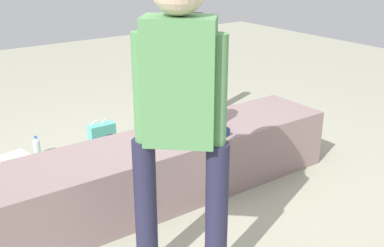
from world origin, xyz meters
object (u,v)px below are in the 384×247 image
(cake_box_white, at_px, (14,165))
(gift_bag, at_px, (103,141))
(handbag_black_leather, at_px, (112,161))
(child_seated, at_px, (202,103))
(water_bottle_far_side, at_px, (46,169))
(party_cup_red, at_px, (149,144))
(water_bottle_near_gift, at_px, (37,147))
(adult_standing, at_px, (180,103))
(cake_plate, at_px, (155,131))

(cake_box_white, bearing_deg, gift_bag, -15.06)
(handbag_black_leather, bearing_deg, gift_bag, 75.10)
(child_seated, distance_m, water_bottle_far_side, 1.37)
(party_cup_red, bearing_deg, child_seated, -92.44)
(water_bottle_near_gift, bearing_deg, water_bottle_far_side, -100.41)
(adult_standing, bearing_deg, child_seated, 47.32)
(child_seated, xyz_separation_m, adult_standing, (-0.72, -0.79, 0.35))
(cake_box_white, relative_size, handbag_black_leather, 0.83)
(child_seated, height_order, gift_bag, child_seated)
(gift_bag, xyz_separation_m, party_cup_red, (0.43, -0.07, -0.11))
(adult_standing, bearing_deg, water_bottle_far_side, 97.60)
(party_cup_red, relative_size, handbag_black_leather, 0.25)
(child_seated, height_order, water_bottle_far_side, child_seated)
(adult_standing, distance_m, cake_box_white, 2.15)
(cake_plate, xyz_separation_m, party_cup_red, (0.35, 0.71, -0.44))
(handbag_black_leather, bearing_deg, child_seated, -48.41)
(water_bottle_far_side, bearing_deg, water_bottle_near_gift, 79.59)
(handbag_black_leather, bearing_deg, cake_plate, -68.08)
(child_seated, relative_size, adult_standing, 0.28)
(party_cup_red, bearing_deg, water_bottle_far_side, -177.69)
(party_cup_red, bearing_deg, water_bottle_near_gift, 153.26)
(cake_box_white, bearing_deg, child_seated, -44.83)
(adult_standing, height_order, cake_plate, adult_standing)
(adult_standing, height_order, handbag_black_leather, adult_standing)
(water_bottle_far_side, bearing_deg, adult_standing, -82.40)
(water_bottle_near_gift, distance_m, water_bottle_far_side, 0.49)
(cake_plate, xyz_separation_m, gift_bag, (-0.07, 0.77, -0.32))
(water_bottle_far_side, xyz_separation_m, cake_box_white, (-0.17, 0.30, -0.03))
(water_bottle_near_gift, xyz_separation_m, water_bottle_far_side, (-0.09, -0.48, -0.00))
(water_bottle_near_gift, distance_m, cake_box_white, 0.32)
(party_cup_red, bearing_deg, gift_bag, 171.32)
(cake_plate, height_order, gift_bag, cake_plate)
(water_bottle_far_side, relative_size, cake_box_white, 0.60)
(cake_plate, xyz_separation_m, handbag_black_leather, (-0.17, 0.41, -0.35))
(gift_bag, bearing_deg, cake_plate, -84.71)
(adult_standing, height_order, water_bottle_far_side, adult_standing)
(cake_plate, bearing_deg, gift_bag, 95.29)
(adult_standing, bearing_deg, handbag_black_leather, 79.86)
(child_seated, distance_m, water_bottle_near_gift, 1.65)
(child_seated, bearing_deg, cake_box_white, 135.17)
(child_seated, relative_size, water_bottle_near_gift, 2.64)
(water_bottle_far_side, relative_size, handbag_black_leather, 0.50)
(party_cup_red, relative_size, cake_box_white, 0.30)
(child_seated, distance_m, handbag_black_leather, 0.91)
(adult_standing, bearing_deg, water_bottle_near_gift, 93.40)
(adult_standing, distance_m, water_bottle_near_gift, 2.28)
(child_seated, bearing_deg, gift_bag, 113.32)
(water_bottle_far_side, bearing_deg, handbag_black_leather, -29.43)
(water_bottle_near_gift, height_order, water_bottle_far_side, water_bottle_near_gift)
(cake_plate, relative_size, gift_bag, 0.63)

